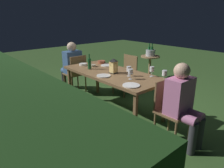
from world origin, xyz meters
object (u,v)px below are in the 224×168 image
Objects in this scene: dining_table at (112,75)px; bowl_salad at (93,66)px; plate_c at (131,85)px; ice_bucket at (151,52)px; chair_head_near at (169,107)px; plate_a at (104,76)px; green_bottle_on_table at (89,63)px; bowl_olives at (83,64)px; plate_b at (106,65)px; wine_glass_b at (130,72)px; side_table at (150,63)px; wine_glass_c at (165,73)px; chair_head_far at (76,72)px; chair_side_left_b at (127,73)px; wine_glass_a at (129,69)px; person_in_pink at (183,102)px; potted_plant_by_hedge at (9,86)px; person_in_blue at (71,64)px; bowl_bread at (101,62)px; wine_glass_d at (152,70)px; lantern_centerpiece at (114,65)px.

bowl_salad reaches higher than dining_table.
plate_c is 2.94m from ice_bucket.
plate_a is (1.15, 0.27, 0.26)m from chair_head_near.
green_bottle_on_table is 0.21m from bowl_salad.
plate_c is at bearing 159.76° from dining_table.
plate_b is at bearing -133.80° from bowl_olives.
side_table is at bearing -58.03° from wine_glass_b.
wine_glass_c is at bearing -106.23° from plate_c.
wine_glass_b reaches higher than chair_head_far.
chair_head_near is at bearing -151.10° from plate_c.
wine_glass_c is at bearing 158.85° from chair_side_left_b.
green_bottle_on_table reaches higher than plate_b.
wine_glass_a is at bearing -37.15° from wine_glass_b.
potted_plant_by_hedge is at bearing 23.41° from person_in_pink.
chair_head_far is at bearing 45.98° from chair_side_left_b.
chair_head_far is 1.79m from wine_glass_b.
plate_a is at bearing 170.11° from person_in_blue.
bowl_bread reaches higher than plate_a.
chair_side_left_b is 5.15× the size of wine_glass_c.
chair_side_left_b is at bearing -116.31° from bowl_bread.
wine_glass_d is 1.08× the size of bowl_olives.
ice_bucket reaches higher than bowl_salad.
person_in_pink is at bearing 136.79° from side_table.
chair_head_far is 1.41m from potted_plant_by_hedge.
person_in_pink reaches higher than dining_table.
bowl_olives is 0.25× the size of side_table.
dining_table is at bearing -14.01° from lantern_centerpiece.
chair_side_left_b is at bearing -25.97° from chair_head_near.
chair_head_near and chair_side_left_b have the same top height.
wine_glass_b is at bearing 72.27° from wine_glass_d.
chair_head_near is 3.85× the size of plate_b.
wine_glass_d is 2.42m from side_table.
plate_a is 2.09m from potted_plant_by_hedge.
plate_a is at bearing 49.19° from wine_glass_a.
wine_glass_c is 0.75× the size of plate_b.
bowl_salad is at bearing -55.33° from green_bottle_on_table.
plate_a is (-0.03, 0.25, -0.14)m from lantern_centerpiece.
person_in_pink is 2.87m from person_in_blue.
lantern_centerpiece is 2.43m from side_table.
wine_glass_b is 0.40m from wine_glass_d.
lantern_centerpiece is 1.57× the size of wine_glass_b.
ice_bucket is at bearing -102.49° from potted_plant_by_hedge.
plate_b is (1.09, 0.09, -0.11)m from wine_glass_d.
bowl_bread is 1.91m from side_table.
person_in_pink reaches higher than green_bottle_on_table.
wine_glass_c is at bearing -145.58° from plate_a.
plate_c is (0.17, 0.57, -0.11)m from wine_glass_c.
chair_side_left_b is 1.43m from side_table.
plate_c is (-0.74, 0.27, 0.06)m from dining_table.
bowl_salad is (1.31, -0.27, 0.02)m from plate_c.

